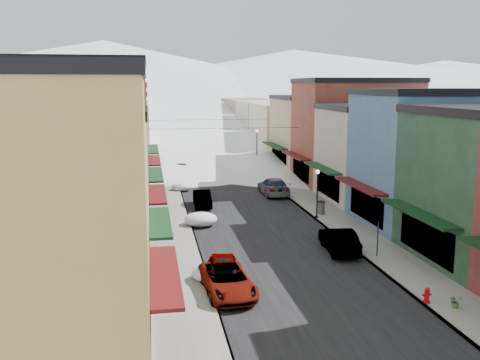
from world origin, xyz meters
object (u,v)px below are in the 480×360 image
object	(u,v)px
trash_can	(321,207)
car_dark_hatch	(202,199)
streetlamp_near	(317,187)
car_green_sedan	(339,240)
fire_hydrant	(427,296)
car_white_suv	(227,281)
car_silver_sedan	(223,272)

from	to	relation	value
trash_can	car_dark_hatch	bearing A→B (deg)	151.32
streetlamp_near	car_green_sedan	bearing A→B (deg)	-98.33
car_dark_hatch	streetlamp_near	bearing A→B (deg)	-34.10
car_green_sedan	streetlamp_near	xyz separation A→B (m)	(1.26, 8.61, 1.82)
car_green_sedan	fire_hydrant	xyz separation A→B (m)	(1.26, -9.00, -0.29)
trash_can	streetlamp_near	size ratio (longest dim) A/B	0.28
car_dark_hatch	car_green_sedan	distance (m)	16.57
car_white_suv	car_silver_sedan	size ratio (longest dim) A/B	1.13
car_silver_sedan	car_green_sedan	world-z (taller)	car_green_sedan
trash_can	streetlamp_near	xyz separation A→B (m)	(-0.72, -1.04, 1.91)
car_dark_hatch	fire_hydrant	xyz separation A→B (m)	(8.70, -23.80, -0.19)
car_green_sedan	trash_can	bearing A→B (deg)	-96.53
car_white_suv	trash_can	xyz separation A→B (m)	(10.18, 15.50, -0.01)
streetlamp_near	car_silver_sedan	bearing A→B (deg)	-125.59
car_dark_hatch	streetlamp_near	distance (m)	10.85
streetlamp_near	car_white_suv	bearing A→B (deg)	-123.19
car_dark_hatch	streetlamp_near	xyz separation A→B (m)	(8.70, -6.19, 1.92)
car_dark_hatch	car_green_sedan	world-z (taller)	car_green_sedan
fire_hydrant	car_dark_hatch	bearing A→B (deg)	110.08
car_white_suv	car_silver_sedan	xyz separation A→B (m)	(-0.04, 1.19, 0.06)
car_green_sedan	fire_hydrant	size ratio (longest dim) A/B	6.14
car_white_suv	car_green_sedan	bearing A→B (deg)	31.19
car_dark_hatch	car_white_suv	bearing A→B (deg)	-90.75
car_silver_sedan	trash_can	distance (m)	17.59
car_dark_hatch	trash_can	distance (m)	10.74
car_green_sedan	streetlamp_near	world-z (taller)	streetlamp_near
car_white_suv	car_silver_sedan	distance (m)	1.19
car_silver_sedan	car_dark_hatch	size ratio (longest dim) A/B	1.07
car_green_sedan	fire_hydrant	bearing A→B (deg)	103.04
car_dark_hatch	fire_hydrant	size ratio (longest dim) A/B	5.43
car_silver_sedan	streetlamp_near	distance (m)	16.43
car_dark_hatch	fire_hydrant	world-z (taller)	car_dark_hatch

